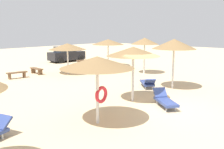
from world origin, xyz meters
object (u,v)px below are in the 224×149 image
at_px(lounger_3, 147,83).
at_px(bench_0, 17,74).
at_px(bench_1, 83,61).
at_px(parked_car, 66,54).
at_px(lounger_4, 165,100).
at_px(parasol_5, 67,47).
at_px(parasol_9, 108,42).
at_px(parasol_7, 145,41).
at_px(parasol_8, 97,63).
at_px(parasol_3, 174,44).
at_px(parasol_4, 133,52).
at_px(bench_2, 37,70).

distance_m(lounger_3, bench_0, 9.89).
xyz_separation_m(bench_1, parked_car, (0.37, 3.28, 0.48)).
relative_size(bench_0, bench_1, 1.00).
relative_size(lounger_3, lounger_4, 0.97).
bearing_deg(parked_car, parasol_5, -127.50).
height_order(lounger_3, bench_1, lounger_3).
xyz_separation_m(parasol_5, parasol_9, (5.30, 0.36, 0.15)).
bearing_deg(lounger_4, bench_1, 62.25).
relative_size(parasol_7, parasol_8, 1.03).
bearing_deg(parasol_8, bench_0, 76.78).
bearing_deg(parasol_8, bench_1, 49.80).
relative_size(parasol_3, parasol_4, 1.10).
height_order(parasol_9, bench_1, parasol_9).
bearing_deg(bench_2, parasol_9, -11.50).
bearing_deg(bench_0, parasol_4, -85.17).
bearing_deg(bench_1, parked_car, 83.55).
height_order(parasol_5, bench_1, parasol_5).
xyz_separation_m(parasol_4, parasol_8, (-3.49, -0.92, -0.16)).
distance_m(lounger_4, bench_1, 15.73).
height_order(parasol_4, parasol_5, parasol_4).
bearing_deg(bench_0, parked_car, 30.58).
relative_size(parasol_4, parasol_9, 0.90).
relative_size(parasol_5, bench_1, 1.97).
xyz_separation_m(parasol_7, lounger_4, (-6.98, -6.08, -2.36)).
distance_m(parasol_8, parasol_9, 15.66).
bearing_deg(bench_0, parasol_7, -36.05).
bearing_deg(bench_2, bench_0, -164.18).
relative_size(parasol_3, bench_0, 2.00).
bearing_deg(bench_0, bench_2, 15.82).
xyz_separation_m(parasol_5, lounger_4, (-2.75, -10.76, -1.93)).
bearing_deg(parasol_7, bench_1, 87.53).
distance_m(parasol_4, bench_1, 14.51).
relative_size(parasol_3, lounger_3, 1.71).
distance_m(parasol_4, lounger_3, 3.99).
distance_m(parasol_4, parasol_7, 8.44).
bearing_deg(lounger_3, bench_1, 67.76).
distance_m(lounger_4, parked_car, 18.85).
bearing_deg(parasol_7, parasol_8, -153.89).
xyz_separation_m(parasol_4, parasol_5, (3.01, 9.01, -0.32)).
xyz_separation_m(parasol_5, bench_2, (-1.83, 1.81, -1.90)).
xyz_separation_m(parasol_9, bench_2, (-7.13, 1.45, -2.06)).
xyz_separation_m(parasol_4, parasol_7, (7.24, 4.34, 0.11)).
height_order(parasol_3, parasol_8, parasol_3).
xyz_separation_m(bench_1, bench_2, (-6.40, -1.35, 0.00)).
bearing_deg(bench_1, parasol_5, -145.32).
relative_size(parasol_8, bench_1, 1.86).
bearing_deg(parasol_5, bench_1, 34.68).
relative_size(parasol_3, bench_2, 2.04).
xyz_separation_m(parasol_7, bench_2, (-6.06, 6.48, -2.33)).
bearing_deg(parasol_9, parasol_3, -114.61).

